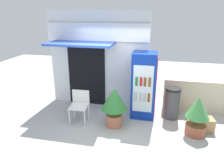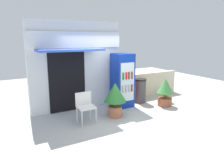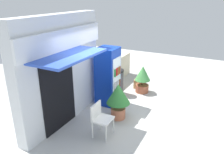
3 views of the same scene
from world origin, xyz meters
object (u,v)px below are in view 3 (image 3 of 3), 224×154
at_px(cardboard_box, 139,84).
at_px(potted_plant_near_shop, 118,97).
at_px(trash_bin, 118,82).
at_px(drink_cooler, 108,76).
at_px(plastic_chair, 100,117).
at_px(potted_plant_curbside, 143,77).

bearing_deg(cardboard_box, potted_plant_near_shop, -173.68).
bearing_deg(trash_bin, potted_plant_near_shop, -153.74).
height_order(drink_cooler, potted_plant_near_shop, drink_cooler).
bearing_deg(trash_bin, plastic_chair, -163.97).
relative_size(plastic_chair, trash_bin, 0.96).
bearing_deg(drink_cooler, trash_bin, 2.96).
bearing_deg(plastic_chair, trash_bin, 16.03).
bearing_deg(plastic_chair, potted_plant_curbside, -0.61).
bearing_deg(potted_plant_near_shop, cardboard_box, 6.32).
height_order(drink_cooler, plastic_chair, drink_cooler).
height_order(potted_plant_near_shop, cardboard_box, potted_plant_near_shop).
bearing_deg(plastic_chair, drink_cooler, 21.88).
bearing_deg(drink_cooler, plastic_chair, -158.12).
distance_m(potted_plant_curbside, cardboard_box, 0.57).
distance_m(potted_plant_near_shop, trash_bin, 1.70).
distance_m(plastic_chair, trash_bin, 2.58).
bearing_deg(cardboard_box, trash_bin, 150.13).
bearing_deg(potted_plant_near_shop, trash_bin, 26.26).
bearing_deg(potted_plant_curbside, potted_plant_near_shop, -179.92).
relative_size(plastic_chair, potted_plant_near_shop, 0.82).
xyz_separation_m(drink_cooler, potted_plant_curbside, (1.34, -0.70, -0.37)).
height_order(plastic_chair, cardboard_box, plastic_chair).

